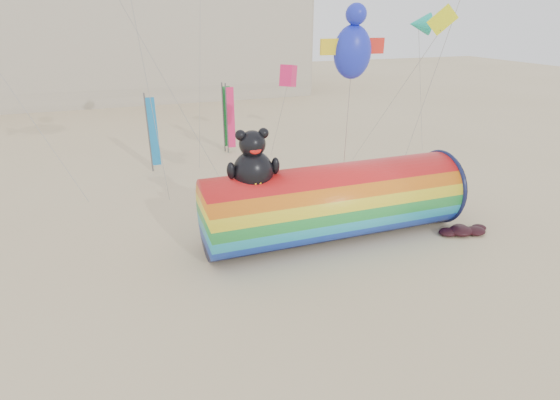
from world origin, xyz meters
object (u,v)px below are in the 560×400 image
object	(u,v)px
hotel_building	(49,9)
kite_handler	(430,206)
fabric_bundle	(463,230)
windsock_assembly	(333,200)

from	to	relation	value
hotel_building	kite_handler	xyz separation A→B (m)	(20.47, -44.45, -9.39)
kite_handler	fabric_bundle	world-z (taller)	kite_handler
kite_handler	fabric_bundle	xyz separation A→B (m)	(0.85, -1.54, -0.75)
hotel_building	kite_handler	world-z (taller)	hotel_building
hotel_building	windsock_assembly	distance (m)	47.40
windsock_assembly	hotel_building	bearing A→B (deg)	109.08
fabric_bundle	hotel_building	bearing A→B (deg)	114.87
hotel_building	fabric_bundle	distance (m)	51.69
hotel_building	fabric_bundle	xyz separation A→B (m)	(21.32, -45.98, -10.14)
kite_handler	hotel_building	bearing A→B (deg)	-102.96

